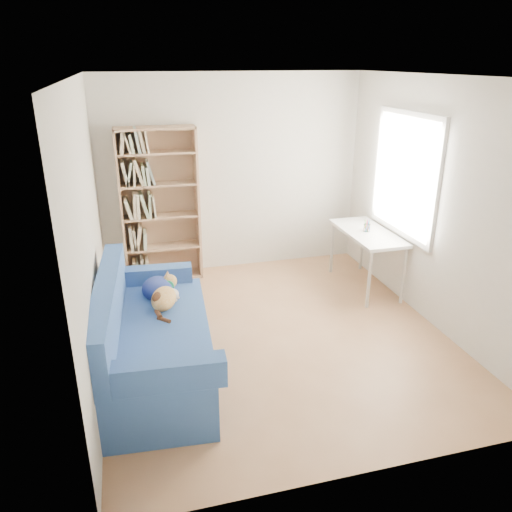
% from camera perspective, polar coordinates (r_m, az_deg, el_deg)
% --- Properties ---
extents(ground, '(4.00, 4.00, 0.00)m').
position_cam_1_polar(ground, '(5.40, 2.19, -8.93)').
color(ground, '#A26F49').
rests_on(ground, ground).
extents(room_shell, '(3.54, 4.04, 2.62)m').
position_cam_1_polar(room_shell, '(4.84, 3.48, 8.37)').
color(room_shell, silver).
rests_on(room_shell, ground).
extents(sofa, '(1.09, 2.05, 0.98)m').
position_cam_1_polar(sofa, '(4.69, -11.96, -9.37)').
color(sofa, navy).
rests_on(sofa, ground).
extents(bookshelf, '(0.99, 0.31, 1.98)m').
position_cam_1_polar(bookshelf, '(6.54, -10.86, 4.97)').
color(bookshelf, '#A67A59').
rests_on(bookshelf, ground).
extents(desk, '(0.55, 1.19, 0.75)m').
position_cam_1_polar(desk, '(6.36, 12.61, 2.12)').
color(desk, white).
rests_on(desk, ground).
extents(pen_cup, '(0.08, 0.08, 0.15)m').
position_cam_1_polar(pen_cup, '(6.32, 12.56, 3.26)').
color(pen_cup, white).
rests_on(pen_cup, desk).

